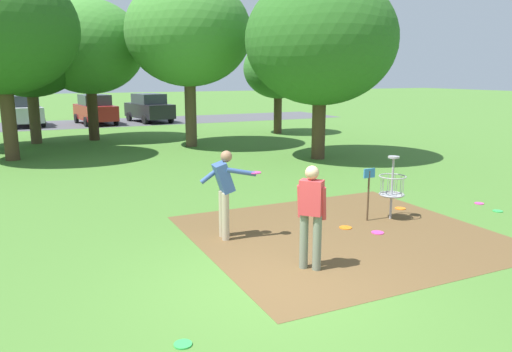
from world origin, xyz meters
The scene contains 21 objects.
ground_plane centered at (0.00, 0.00, 0.00)m, with size 160.00×160.00×0.00m, color #47752D.
dirt_tee_pad centered at (2.38, 1.64, 0.00)m, with size 5.67×5.24×0.01m, color brown.
disc_golf_basket centered at (3.88, 2.08, 0.75)m, with size 0.98×0.58×1.39m.
player_foreground_watching centered at (0.19, 2.41, 0.99)m, with size 1.07×0.58×1.71m.
player_throwing centered at (0.87, 0.41, 0.97)m, with size 0.45×0.46×1.71m.
frisbee_near_basket centered at (-1.68, -0.93, 0.01)m, with size 0.22×0.22×0.02m, color green.
frisbee_by_tee centered at (2.66, 1.93, 0.01)m, with size 0.26×0.26×0.02m, color orange.
frisbee_mid_grass centered at (4.69, 2.59, 0.01)m, with size 0.25×0.25×0.02m, color orange.
frisbee_far_left centered at (3.05, 1.39, 0.01)m, with size 0.25×0.25×0.02m, color #E53D99.
frisbee_far_right centered at (6.57, 1.46, 0.01)m, with size 0.22×0.22×0.02m, color green.
frisbee_scattered_a centered at (6.75, 2.13, 0.01)m, with size 0.22×0.22×0.02m, color #E53D99.
tree_near_right centered at (9.05, 17.06, 3.36)m, with size 3.63×3.63×4.93m.
tree_mid_center centered at (6.71, 9.38, 4.29)m, with size 5.45×5.45×6.62m.
tree_mid_right centered at (-2.70, 18.39, 4.11)m, with size 4.82×4.82×6.18m.
tree_far_left centered at (-3.63, 13.91, 4.66)m, with size 5.39×5.39×6.96m.
tree_far_center centered at (-0.15, 18.46, 4.34)m, with size 5.11×5.11×6.53m.
tree_far_right centered at (3.42, 14.48, 4.80)m, with size 5.28×5.28×7.06m.
parking_lot_strip centered at (0.00, 26.94, 0.00)m, with size 36.00×6.00×0.01m, color #4C4C51.
parked_car_leftmost centered at (-3.13, 27.00, 0.92)m, with size 2.28×4.35×1.84m.
parked_car_center_left centered at (0.96, 26.34, 0.92)m, with size 2.34×4.38×1.84m.
parked_car_center_right centered at (4.38, 26.32, 0.92)m, with size 2.53×4.46×1.84m.
Camera 1 is at (-3.14, -6.00, 3.11)m, focal length 34.39 mm.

